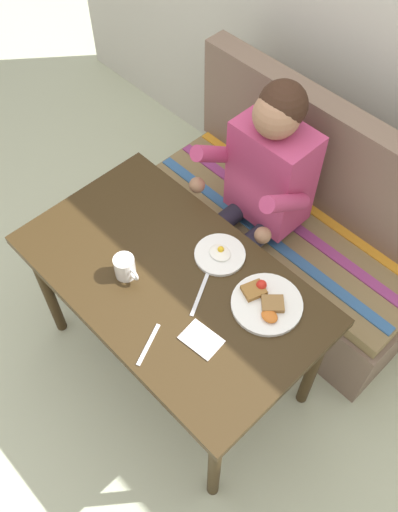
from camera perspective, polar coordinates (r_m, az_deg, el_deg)
The scene contains 10 objects.
ground_plane at distance 2.74m, azimuth -2.30°, elevation -10.66°, with size 8.00×8.00×0.00m, color beige.
table at distance 2.18m, azimuth -2.85°, elevation -3.33°, with size 1.20×0.70×0.73m.
couch at distance 2.78m, azimuth 9.18°, elevation 2.38°, with size 1.44×0.56×1.00m.
person at distance 2.40m, azimuth 6.26°, elevation 7.33°, with size 0.45×0.61×1.21m.
plate_breakfast at distance 2.04m, azimuth 6.90°, elevation -4.77°, with size 0.26×0.26×0.05m.
plate_eggs at distance 2.16m, azimuth 2.16°, elevation 0.18°, with size 0.20×0.20×0.04m.
coffee_mug at distance 2.09m, azimuth -7.59°, elevation -1.12°, with size 0.12×0.08×0.10m.
napkin at distance 1.97m, azimuth 0.24°, elevation -8.56°, with size 0.14×0.10×0.01m, color silver.
fork at distance 1.97m, azimuth -5.20°, elevation -9.02°, with size 0.01×0.17×0.01m, color silver.
knife at distance 2.06m, azimuth 0.11°, elevation -3.87°, with size 0.01×0.20×0.01m, color silver.
Camera 1 is at (0.92, -0.74, 2.48)m, focal length 39.02 mm.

